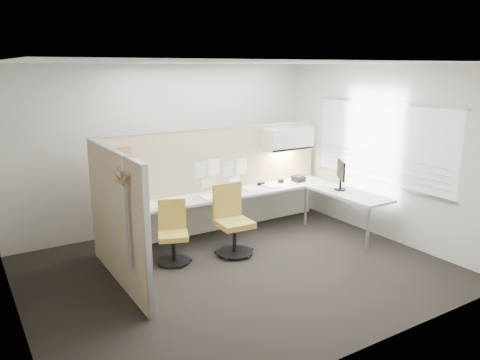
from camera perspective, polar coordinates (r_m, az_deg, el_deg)
floor at (r=6.61m, az=-0.27°, el=-10.96°), size 5.50×4.50×0.01m
ceiling at (r=6.01m, az=-0.30°, el=14.19°), size 5.50×4.50×0.01m
wall_back at (r=8.13m, az=-8.66°, el=3.93°), size 5.50×0.02×2.80m
wall_front at (r=4.47m, az=15.09°, el=-4.37°), size 5.50×0.02×2.80m
wall_left at (r=5.31m, az=-26.47°, el=-2.53°), size 0.02×4.50×2.80m
wall_right at (r=7.93m, az=16.91°, el=3.26°), size 0.02×4.50×2.80m
window_pane at (r=7.89m, az=16.86°, el=4.32°), size 0.01×2.80×1.30m
partition_back at (r=7.90m, az=-2.98°, el=-0.10°), size 4.10×0.06×1.75m
partition_left at (r=6.15m, az=-14.82°, el=-4.56°), size 0.06×2.20×1.75m
desk at (r=7.76m, az=1.21°, el=-2.41°), size 4.00×2.07×0.73m
overhead_bin at (r=8.33m, az=5.85°, el=5.02°), size 0.90×0.36×0.38m
task_light_strip at (r=8.37m, az=5.81°, el=3.60°), size 0.60×0.06×0.02m
pinned_papers at (r=7.87m, az=-2.37°, el=1.04°), size 1.01×0.00×0.47m
poster at (r=7.13m, az=-14.22°, el=2.49°), size 0.28×0.00×0.35m
chair_left at (r=6.81m, az=-8.17°, el=-6.54°), size 0.54×0.55×0.89m
chair_right at (r=7.02m, az=-0.98°, el=-5.16°), size 0.55×0.55×1.04m
monitor at (r=7.98m, az=12.20°, el=0.80°), size 0.27×0.42×0.50m
phone at (r=8.50m, az=7.12°, el=0.15°), size 0.22×0.21×0.12m
stapler at (r=8.19m, az=2.58°, el=-0.47°), size 0.14×0.06×0.05m
tape_dispenser at (r=8.38m, az=4.99°, el=-0.13°), size 0.12×0.09×0.06m
coat_hook at (r=5.43m, az=-14.11°, el=-0.93°), size 0.18×0.44×1.33m
paper_stack_0 at (r=7.03m, az=-10.98°, el=-3.15°), size 0.26×0.32×0.03m
paper_stack_1 at (r=7.35m, az=-7.64°, el=-2.34°), size 0.23×0.30×0.02m
paper_stack_2 at (r=7.37m, az=-3.81°, el=-2.14°), size 0.25×0.32×0.03m
paper_stack_3 at (r=7.91m, az=1.29°, el=-1.09°), size 0.25×0.32×0.01m
paper_stack_4 at (r=8.12m, az=3.86°, el=-0.72°), size 0.25×0.31×0.02m
paper_stack_5 at (r=8.22m, az=11.41°, el=-0.75°), size 0.29×0.35×0.02m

